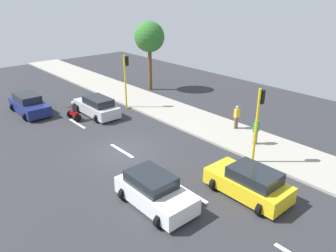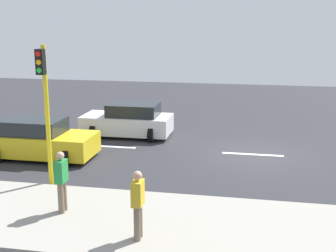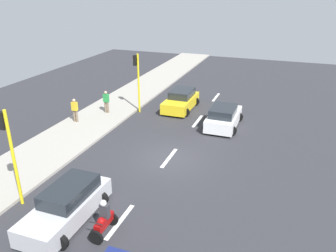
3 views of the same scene
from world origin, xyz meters
name	(u,v)px [view 2 (image 2 of 3)]	position (x,y,z in m)	size (l,w,h in m)	color
ground_plane	(253,156)	(0.00, 0.00, -0.05)	(40.00, 60.00, 0.10)	#2D2D33
sidewalk	(250,232)	(7.00, 0.00, 0.07)	(4.00, 60.00, 0.15)	#9E998E
lane_stripe_north	(108,147)	(0.00, -6.00, 0.01)	(0.20, 2.40, 0.01)	white
lane_stripe_mid	(253,154)	(0.00, 0.00, 0.01)	(0.20, 2.40, 0.01)	white
car_white	(129,121)	(-1.93, -5.64, 0.71)	(2.29, 4.01, 1.52)	white
car_yellow_cab	(40,140)	(1.95, -8.07, 0.71)	(2.30, 4.09, 1.52)	yellow
pedestrian_near_signal	(61,180)	(6.85, -5.00, 1.06)	(0.40, 0.24, 1.69)	#72604C
pedestrian_by_tree	(138,203)	(7.98, -2.60, 1.06)	(0.40, 0.24, 1.69)	#72604C
traffic_light_corner	(45,97)	(4.85, -6.33, 2.93)	(0.49, 0.24, 4.50)	yellow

